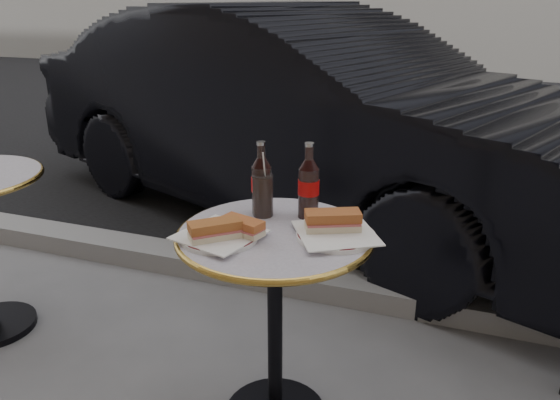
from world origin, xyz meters
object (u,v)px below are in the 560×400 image
(plate_right, at_px, (336,235))
(parked_car, at_px, (305,115))
(bistro_table, at_px, (275,331))
(cola_bottle_right, at_px, (309,181))
(cola_glass, at_px, (263,195))
(cola_bottle_left, at_px, (262,178))
(plate_left, at_px, (219,237))

(plate_right, distance_m, parked_car, 2.01)
(bistro_table, bearing_deg, cola_bottle_right, 67.40)
(cola_bottle_right, distance_m, parked_car, 1.86)
(plate_right, height_order, cola_glass, cola_glass)
(cola_bottle_right, xyz_separation_m, cola_glass, (-0.15, -0.04, -0.06))
(cola_bottle_right, bearing_deg, cola_bottle_left, -172.66)
(bistro_table, distance_m, cola_bottle_left, 0.52)
(cola_glass, relative_size, parked_car, 0.03)
(bistro_table, relative_size, parked_car, 0.18)
(plate_left, bearing_deg, parked_car, 99.92)
(bistro_table, xyz_separation_m, cola_bottle_right, (0.06, 0.15, 0.49))
(plate_right, bearing_deg, parked_car, 109.83)
(bistro_table, height_order, plate_left, plate_left)
(cola_bottle_left, relative_size, cola_bottle_right, 0.98)
(bistro_table, xyz_separation_m, cola_glass, (-0.08, 0.11, 0.44))
(plate_right, height_order, parked_car, parked_car)
(cola_bottle_right, bearing_deg, parked_car, 107.47)
(plate_left, height_order, plate_right, same)
(plate_right, relative_size, cola_glass, 1.68)
(cola_glass, bearing_deg, cola_bottle_left, 120.92)
(cola_bottle_right, distance_m, cola_glass, 0.16)
(cola_bottle_left, bearing_deg, cola_glass, -59.08)
(bistro_table, height_order, cola_bottle_left, cola_bottle_left)
(cola_bottle_left, xyz_separation_m, parked_car, (-0.40, 1.78, -0.17))
(cola_bottle_right, relative_size, cola_glass, 1.77)
(plate_left, bearing_deg, cola_bottle_left, 79.45)
(plate_right, distance_m, cola_glass, 0.30)
(bistro_table, relative_size, cola_bottle_left, 2.94)
(plate_left, bearing_deg, cola_bottle_right, 52.13)
(bistro_table, xyz_separation_m, plate_right, (0.19, 0.02, 0.37))
(bistro_table, bearing_deg, parked_car, 104.41)
(bistro_table, height_order, cola_glass, cola_glass)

